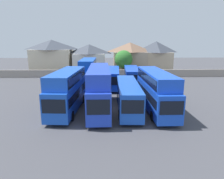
# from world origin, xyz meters

# --- Properties ---
(ground) EXTENTS (140.00, 140.00, 0.00)m
(ground) POSITION_xyz_m (0.00, 18.00, 0.00)
(ground) COLOR #424247
(depot_boundary_wall) EXTENTS (56.00, 0.50, 1.80)m
(depot_boundary_wall) POSITION_xyz_m (0.00, 23.88, 0.90)
(depot_boundary_wall) COLOR gray
(depot_boundary_wall) RESTS_ON ground
(bus_1) EXTENTS (3.19, 10.43, 4.83)m
(bus_1) POSITION_xyz_m (-5.38, -0.02, 2.72)
(bus_1) COLOR blue
(bus_1) RESTS_ON ground
(bus_2) EXTENTS (2.72, 11.96, 5.19)m
(bus_2) POSITION_xyz_m (-1.61, 0.15, 2.92)
(bus_2) COLOR blue
(bus_2) RESTS_ON ground
(bus_3) EXTENTS (2.76, 11.69, 3.30)m
(bus_3) POSITION_xyz_m (1.89, 0.35, 1.89)
(bus_3) COLOR blue
(bus_3) RESTS_ON ground
(bus_4) EXTENTS (2.74, 11.67, 4.71)m
(bus_4) POSITION_xyz_m (5.21, 0.10, 2.66)
(bus_4) COLOR blue
(bus_4) RESTS_ON ground
(bus_5) EXTENTS (2.66, 10.14, 5.11)m
(bus_5) POSITION_xyz_m (-4.16, 13.61, 2.87)
(bus_5) COLOR blue
(bus_5) RESTS_ON ground
(bus_6) EXTENTS (3.09, 11.78, 3.26)m
(bus_6) POSITION_xyz_m (0.33, 13.52, 1.87)
(bus_6) COLOR blue
(bus_6) RESTS_ON ground
(bus_7) EXTENTS (3.14, 10.42, 3.44)m
(bus_7) POSITION_xyz_m (4.06, 13.87, 1.96)
(bus_7) COLOR blue
(bus_7) RESTS_ON ground
(house_terrace_left) EXTENTS (10.73, 8.34, 8.87)m
(house_terrace_left) POSITION_xyz_m (-15.47, 31.45, 4.53)
(house_terrace_left) COLOR beige
(house_terrace_left) RESTS_ON ground
(house_terrace_centre) EXTENTS (8.67, 7.20, 7.68)m
(house_terrace_centre) POSITION_xyz_m (-5.41, 31.18, 3.92)
(house_terrace_centre) COLOR silver
(house_terrace_centre) RESTS_ON ground
(house_terrace_right) EXTENTS (9.18, 6.95, 8.18)m
(house_terrace_right) POSITION_xyz_m (5.63, 31.45, 4.18)
(house_terrace_right) COLOR tan
(house_terrace_right) RESTS_ON ground
(house_terrace_far_right) EXTENTS (8.60, 6.85, 8.47)m
(house_terrace_far_right) POSITION_xyz_m (12.95, 32.29, 4.33)
(house_terrace_far_right) COLOR #C6B293
(house_terrace_far_right) RESTS_ON ground
(tree_left_of_lot) EXTENTS (4.44, 4.44, 6.29)m
(tree_left_of_lot) POSITION_xyz_m (3.52, 26.38, 4.04)
(tree_left_of_lot) COLOR brown
(tree_left_of_lot) RESTS_ON ground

